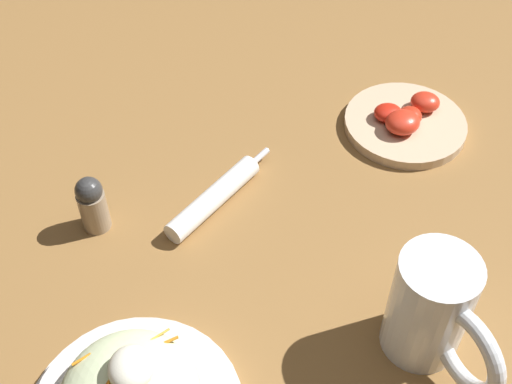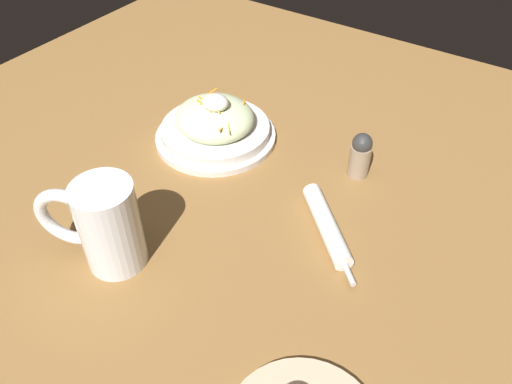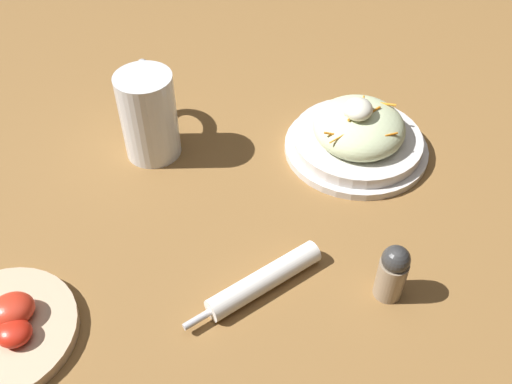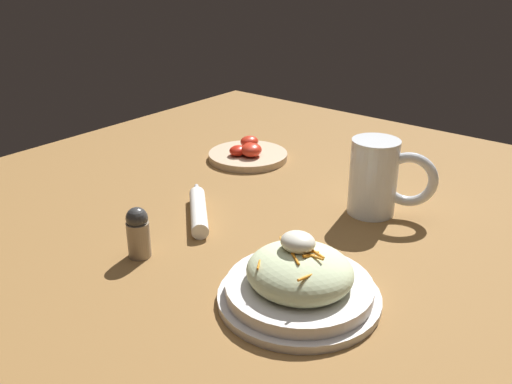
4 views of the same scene
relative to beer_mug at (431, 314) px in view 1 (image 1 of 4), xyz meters
The scene contains 5 objects.
ground_plane 0.20m from the beer_mug, 116.06° to the right, with size 1.43×1.43×0.00m, color olive.
beer_mug is the anchor object (origin of this frame).
napkin_roll 0.32m from the beer_mug, 136.86° to the right, with size 0.15×0.15×0.03m.
tomato_plate 0.36m from the beer_mug, 168.80° to the left, with size 0.18×0.18×0.04m.
salt_shaker 0.42m from the beer_mug, 119.72° to the right, with size 0.04×0.04×0.08m.
Camera 1 is at (0.44, -0.05, 0.66)m, focal length 47.06 mm.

